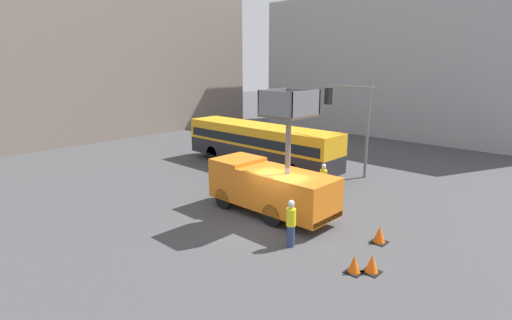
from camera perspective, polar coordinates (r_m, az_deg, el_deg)
ground_plane at (r=18.19m, az=2.18°, el=-9.25°), size 120.00×120.00×0.00m
building_backdrop_far at (r=41.99m, az=-30.13°, el=14.86°), size 44.00×10.00×18.43m
building_backdrop_side at (r=44.58m, az=20.30°, el=12.58°), size 10.00×28.00×13.65m
utility_truck at (r=18.94m, az=2.10°, el=-3.53°), size 2.28×6.46×5.97m
city_bus at (r=27.41m, az=0.61°, el=2.53°), size 2.51×12.07×2.95m
traffic_light_pole at (r=24.52m, az=13.90°, el=6.35°), size 3.80×3.55×6.05m
road_worker_near_truck at (r=15.90m, az=5.00°, el=-8.99°), size 0.38×0.38×1.93m
road_worker_directing at (r=21.74m, az=9.57°, el=-2.91°), size 0.38×0.38×1.87m
traffic_cone_near_truck at (r=17.15m, az=17.22°, el=-10.18°), size 0.62×0.62×0.71m
traffic_cone_mid_road at (r=14.84m, az=16.23°, el=-14.08°), size 0.59×0.59×0.67m
traffic_cone_far_side at (r=14.68m, az=13.84°, el=-14.31°), size 0.56×0.56×0.64m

